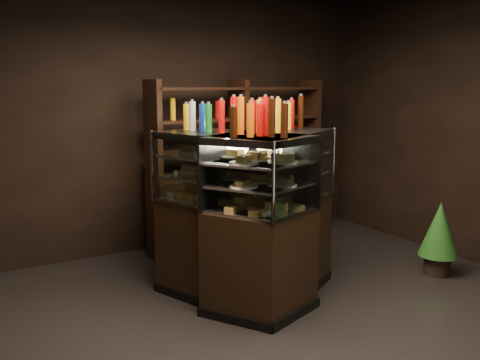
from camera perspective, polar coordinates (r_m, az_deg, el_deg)
name	(u,v)px	position (r m, az deg, el deg)	size (l,w,h in m)	color
ground	(305,317)	(4.72, 6.99, -14.28)	(5.00, 5.00, 0.00)	black
room_shell	(311,85)	(4.30, 7.56, 9.98)	(5.02, 5.02, 3.01)	black
display_case	(252,244)	(4.91, 1.33, -6.87)	(1.68, 1.57, 1.54)	black
food_display	(253,174)	(4.75, 1.37, 0.62)	(1.24, 1.28, 0.47)	#B68D41
bottles_top	(253,117)	(4.70, 1.38, 6.76)	(1.07, 1.14, 0.30)	silver
potted_conifer	(440,228)	(5.87, 20.53, -4.82)	(0.41, 0.41, 0.87)	black
back_shelving	(239,197)	(6.45, -0.16, -1.80)	(2.24, 0.50, 2.00)	black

